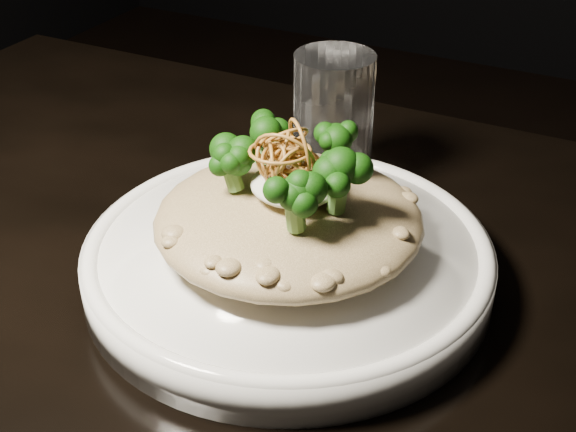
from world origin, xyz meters
name	(u,v)px	position (x,y,z in m)	size (l,w,h in m)	color
table	(257,425)	(0.00, 0.00, 0.67)	(1.10, 0.80, 0.75)	black
plate	(288,262)	(-0.01, 0.07, 0.77)	(0.30, 0.30, 0.03)	white
risotto	(289,219)	(-0.01, 0.07, 0.80)	(0.19, 0.19, 0.04)	brown
broccoli	(289,164)	(-0.01, 0.07, 0.85)	(0.13, 0.13, 0.05)	black
cheese	(295,184)	(-0.01, 0.07, 0.83)	(0.06, 0.06, 0.02)	white
shallots	(292,147)	(-0.01, 0.07, 0.86)	(0.06, 0.06, 0.04)	brown
drinking_glass	(333,122)	(-0.04, 0.21, 0.81)	(0.07, 0.07, 0.12)	silver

